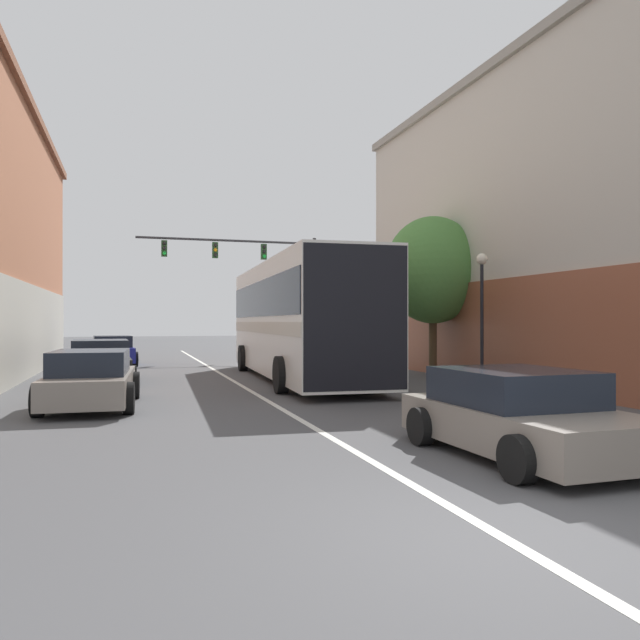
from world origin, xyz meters
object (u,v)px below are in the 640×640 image
(traffic_signal_gantry, at_px, (257,266))
(street_lamp, at_px, (482,305))
(parked_car_left_mid, at_px, (112,351))
(parked_car_left_far, at_px, (100,362))
(bus, at_px, (298,315))
(street_tree_near, at_px, (433,270))
(hatchback_foreground, at_px, (521,415))
(parked_car_left_near, at_px, (91,380))

(traffic_signal_gantry, distance_m, street_lamp, 16.34)
(traffic_signal_gantry, relative_size, street_lamp, 2.36)
(traffic_signal_gantry, bearing_deg, parked_car_left_mid, -155.27)
(parked_car_left_mid, bearing_deg, parked_car_left_far, 174.62)
(parked_car_left_far, bearing_deg, bus, -98.58)
(parked_car_left_mid, xyz_separation_m, parked_car_left_far, (-0.13, -8.05, 0.02))
(street_tree_near, bearing_deg, traffic_signal_gantry, 106.75)
(hatchback_foreground, bearing_deg, parked_car_left_far, 23.95)
(street_tree_near, bearing_deg, hatchback_foreground, -111.55)
(traffic_signal_gantry, height_order, street_tree_near, traffic_signal_gantry)
(hatchback_foreground, distance_m, parked_car_left_far, 14.40)
(street_lamp, xyz_separation_m, street_tree_near, (0.09, 3.29, 1.28))
(bus, height_order, parked_car_left_near, bus)
(bus, height_order, street_lamp, street_lamp)
(parked_car_left_far, distance_m, street_tree_near, 11.37)
(parked_car_left_far, bearing_deg, parked_car_left_mid, -3.43)
(traffic_signal_gantry, bearing_deg, street_lamp, -76.91)
(parked_car_left_far, relative_size, street_lamp, 1.08)
(street_lamp, bearing_deg, hatchback_foreground, -118.24)
(hatchback_foreground, distance_m, street_lamp, 9.84)
(bus, height_order, hatchback_foreground, bus)
(hatchback_foreground, height_order, parked_car_left_far, parked_car_left_far)
(bus, relative_size, parked_car_left_mid, 3.16)
(parked_car_left_near, relative_size, street_tree_near, 0.80)
(parked_car_left_near, distance_m, parked_car_left_far, 5.85)
(parked_car_left_near, xyz_separation_m, street_lamp, (10.73, 1.39, 1.79))
(bus, relative_size, parked_car_left_far, 3.00)
(parked_car_left_mid, xyz_separation_m, street_tree_near, (10.77, -9.22, 3.06))
(hatchback_foreground, height_order, parked_car_left_near, parked_car_left_near)
(parked_car_left_near, bearing_deg, parked_car_left_far, 3.51)
(bus, height_order, parked_car_left_far, bus)
(parked_car_left_near, bearing_deg, bus, -47.05)
(bus, relative_size, hatchback_foreground, 3.22)
(hatchback_foreground, bearing_deg, street_tree_near, -23.24)
(parked_car_left_far, height_order, traffic_signal_gantry, traffic_signal_gantry)
(bus, distance_m, parked_car_left_far, 6.43)
(street_lamp, bearing_deg, parked_car_left_mid, 130.48)
(bus, distance_m, parked_car_left_mid, 10.74)
(hatchback_foreground, bearing_deg, traffic_signal_gantry, -3.85)
(bus, distance_m, traffic_signal_gantry, 12.27)
(hatchback_foreground, distance_m, parked_car_left_mid, 21.90)
(traffic_signal_gantry, bearing_deg, street_tree_near, -73.25)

